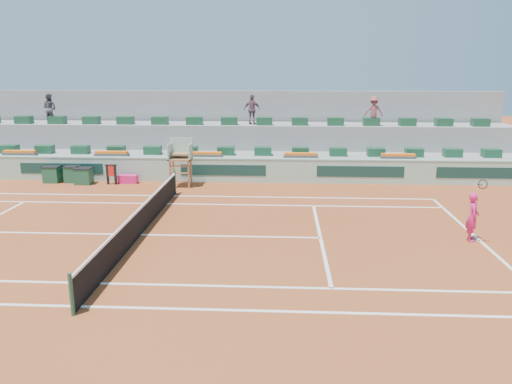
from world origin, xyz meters
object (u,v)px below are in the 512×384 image
(tennis_player, at_px, (473,217))
(player_bag, at_px, (128,179))
(drink_cooler_a, at_px, (84,176))
(umpire_chair, at_px, (181,156))

(tennis_player, bearing_deg, player_bag, 151.25)
(drink_cooler_a, bearing_deg, player_bag, 7.45)
(player_bag, distance_m, tennis_player, 16.48)
(umpire_chair, relative_size, tennis_player, 1.05)
(drink_cooler_a, bearing_deg, umpire_chair, -1.79)
(drink_cooler_a, xyz_separation_m, tennis_player, (16.64, -7.64, 0.44))
(drink_cooler_a, height_order, tennis_player, tennis_player)
(umpire_chair, bearing_deg, player_bag, 171.21)
(player_bag, relative_size, tennis_player, 0.42)
(umpire_chair, xyz_separation_m, tennis_player, (11.57, -7.48, -0.68))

